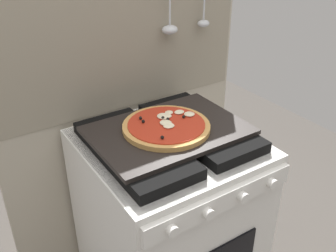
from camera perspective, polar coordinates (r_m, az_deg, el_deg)
kitchen_backsplash at (r=1.69m, az=-6.15°, el=0.48°), size 1.10×0.09×1.55m
stove at (r=1.65m, az=0.03°, el=-14.62°), size 0.60×0.64×0.90m
baking_tray at (r=1.38m, az=0.00°, el=-0.65°), size 0.54×0.38×0.02m
pizza_left at (r=1.37m, az=-0.28°, el=0.06°), size 0.31×0.31×0.03m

